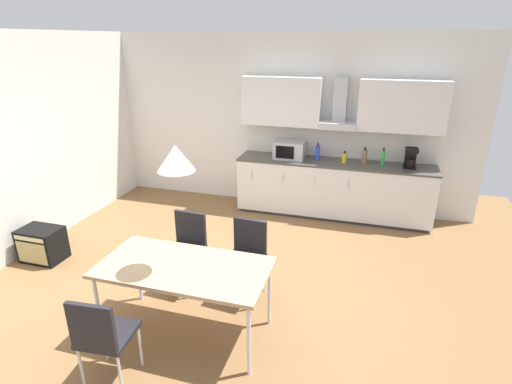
{
  "coord_description": "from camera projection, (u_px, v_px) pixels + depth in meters",
  "views": [
    {
      "loc": [
        1.58,
        -3.66,
        2.7
      ],
      "look_at": [
        0.33,
        0.58,
        1.0
      ],
      "focal_mm": 28.0,
      "sensor_mm": 36.0,
      "label": 1
    }
  ],
  "objects": [
    {
      "name": "ground_plane",
      "position": [
        215.0,
        287.0,
        4.66
      ],
      "size": [
        8.13,
        8.18,
        0.02
      ],
      "primitive_type": "cube",
      "color": "brown"
    },
    {
      "name": "wall_back",
      "position": [
        274.0,
        122.0,
        6.64
      ],
      "size": [
        6.5,
        0.1,
        2.81
      ],
      "primitive_type": "cube",
      "color": "silver",
      "rests_on": "ground_plane"
    },
    {
      "name": "kitchen_counter",
      "position": [
        333.0,
        189.0,
        6.39
      ],
      "size": [
        3.05,
        0.62,
        0.9
      ],
      "color": "#333333",
      "rests_on": "ground_plane"
    },
    {
      "name": "bottle_green",
      "position": [
        383.0,
        158.0,
        6.02
      ],
      "size": [
        0.06,
        0.06,
        0.28
      ],
      "color": "green",
      "rests_on": "kitchen_counter"
    },
    {
      "name": "coffee_maker",
      "position": [
        411.0,
        158.0,
        5.91
      ],
      "size": [
        0.18,
        0.19,
        0.3
      ],
      "color": "black",
      "rests_on": "kitchen_counter"
    },
    {
      "name": "dining_table",
      "position": [
        184.0,
        270.0,
        3.69
      ],
      "size": [
        1.59,
        0.8,
        0.74
      ],
      "color": "tan",
      "rests_on": "ground_plane"
    },
    {
      "name": "chair_near_left",
      "position": [
        101.0,
        333.0,
        3.15
      ],
      "size": [
        0.43,
        0.43,
        0.87
      ],
      "color": "black",
      "rests_on": "ground_plane"
    },
    {
      "name": "upper_wall_cabinets",
      "position": [
        340.0,
        104.0,
        6.03
      ],
      "size": [
        3.03,
        0.4,
        0.74
      ],
      "color": "silver"
    },
    {
      "name": "guitar_amp",
      "position": [
        42.0,
        244.0,
        5.15
      ],
      "size": [
        0.52,
        0.37,
        0.44
      ],
      "color": "black",
      "rests_on": "ground_plane"
    },
    {
      "name": "backsplash_tile",
      "position": [
        337.0,
        143.0,
        6.4
      ],
      "size": [
        3.03,
        0.02,
        0.47
      ],
      "primitive_type": "cube",
      "color": "silver",
      "rests_on": "kitchen_counter"
    },
    {
      "name": "chair_far_left",
      "position": [
        187.0,
        242.0,
        4.54
      ],
      "size": [
        0.42,
        0.42,
        0.87
      ],
      "color": "black",
      "rests_on": "ground_plane"
    },
    {
      "name": "bottle_brown",
      "position": [
        364.0,
        157.0,
        6.1
      ],
      "size": [
        0.08,
        0.08,
        0.26
      ],
      "color": "brown",
      "rests_on": "kitchen_counter"
    },
    {
      "name": "bottle_yellow",
      "position": [
        344.0,
        158.0,
        6.15
      ],
      "size": [
        0.07,
        0.07,
        0.19
      ],
      "color": "yellow",
      "rests_on": "kitchen_counter"
    },
    {
      "name": "chair_far_right",
      "position": [
        247.0,
        251.0,
        4.35
      ],
      "size": [
        0.43,
        0.43,
        0.87
      ],
      "color": "black",
      "rests_on": "ground_plane"
    },
    {
      "name": "wall_left",
      "position": [
        0.0,
        152.0,
        4.88
      ],
      "size": [
        0.1,
        6.55,
        2.81
      ],
      "primitive_type": "cube",
      "color": "silver",
      "rests_on": "ground_plane"
    },
    {
      "name": "pendant_lamp",
      "position": [
        176.0,
        158.0,
        3.3
      ],
      "size": [
        0.32,
        0.32,
        0.22
      ],
      "primitive_type": "cone",
      "color": "silver"
    },
    {
      "name": "bottle_blue",
      "position": [
        318.0,
        152.0,
        6.31
      ],
      "size": [
        0.07,
        0.07,
        0.27
      ],
      "color": "blue",
      "rests_on": "kitchen_counter"
    },
    {
      "name": "microwave",
      "position": [
        290.0,
        150.0,
        6.37
      ],
      "size": [
        0.48,
        0.35,
        0.28
      ],
      "color": "#ADADB2",
      "rests_on": "kitchen_counter"
    }
  ]
}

